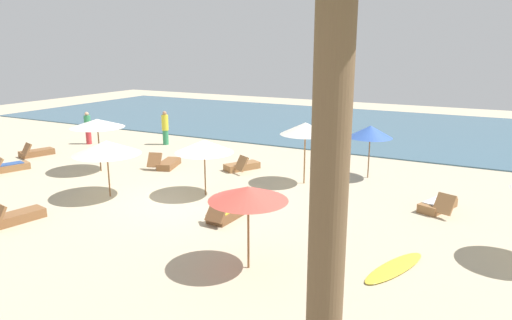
{
  "coord_description": "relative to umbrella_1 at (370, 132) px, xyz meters",
  "views": [
    {
      "loc": [
        8.87,
        -12.27,
        5.1
      ],
      "look_at": [
        1.33,
        2.02,
        1.1
      ],
      "focal_mm": 32.54,
      "sensor_mm": 36.0,
      "label": 1
    }
  ],
  "objects": [
    {
      "name": "ground_plane",
      "position": [
        -4.54,
        -5.45,
        -1.85
      ],
      "size": [
        60.0,
        60.0,
        0.0
      ],
      "primitive_type": "plane",
      "color": "#BCAD8E"
    },
    {
      "name": "lounger_1",
      "position": [
        2.95,
        -2.7,
        -1.67
      ],
      "size": [
        1.14,
        1.76,
        0.72
      ],
      "color": "olive",
      "rests_on": "ground_plane"
    },
    {
      "name": "ocean_water",
      "position": [
        -4.54,
        11.55,
        -1.82
      ],
      "size": [
        48.0,
        16.0,
        0.06
      ],
      "primitive_type": "cube",
      "color": "#3D6075",
      "rests_on": "ground_plane"
    },
    {
      "name": "umbrella_6",
      "position": [
        -10.12,
        -4.21,
        0.17
      ],
      "size": [
        2.2,
        2.2,
        2.19
      ],
      "color": "brown",
      "rests_on": "ground_plane"
    },
    {
      "name": "surfboard",
      "position": [
        2.57,
        -7.41,
        -1.82
      ],
      "size": [
        1.28,
        2.33,
        0.07
      ],
      "color": "gold",
      "rests_on": "ground_plane"
    },
    {
      "name": "person_1",
      "position": [
        -14.82,
        -0.49,
        -0.99
      ],
      "size": [
        0.36,
        0.36,
        1.71
      ],
      "color": "#BF3338",
      "rests_on": "ground_plane"
    },
    {
      "name": "lounger_2",
      "position": [
        -14.89,
        -3.68,
        -1.68
      ],
      "size": [
        1.03,
        1.74,
        0.74
      ],
      "color": "brown",
      "rests_on": "ground_plane"
    },
    {
      "name": "lounger_5",
      "position": [
        -13.5,
        -6.04,
        -1.67
      ],
      "size": [
        1.09,
        1.77,
        0.72
      ],
      "color": "olive",
      "rests_on": "ground_plane"
    },
    {
      "name": "lounger_3",
      "position": [
        -7.98,
        -9.64,
        -1.68
      ],
      "size": [
        0.89,
        1.72,
        0.74
      ],
      "color": "brown",
      "rests_on": "ground_plane"
    },
    {
      "name": "lounger_0",
      "position": [
        -4.99,
        -1.32,
        -1.68
      ],
      "size": [
        1.29,
        1.72,
        0.74
      ],
      "color": "olive",
      "rests_on": "ground_plane"
    },
    {
      "name": "lounger_6",
      "position": [
        -8.03,
        -2.45,
        -1.68
      ],
      "size": [
        1.08,
        1.76,
        0.73
      ],
      "color": "brown",
      "rests_on": "ground_plane"
    },
    {
      "name": "lounger_4",
      "position": [
        -2.61,
        -6.44,
        -1.68
      ],
      "size": [
        0.67,
        1.71,
        0.7
      ],
      "color": "brown",
      "rests_on": "ground_plane"
    },
    {
      "name": "person_0",
      "position": [
        -11.1,
        1.3,
        -0.96
      ],
      "size": [
        0.39,
        0.39,
        1.78
      ],
      "color": "#338C59",
      "rests_on": "ground_plane"
    },
    {
      "name": "umbrella_2",
      "position": [
        -7.31,
        -6.52,
        -0.11
      ],
      "size": [
        2.29,
        2.29,
        1.98
      ],
      "color": "brown",
      "rests_on": "ground_plane"
    },
    {
      "name": "umbrella_3",
      "position": [
        -1.95,
        -1.9,
        0.26
      ],
      "size": [
        1.89,
        1.89,
        2.34
      ],
      "color": "olive",
      "rests_on": "ground_plane"
    },
    {
      "name": "umbrella_1",
      "position": [
        0.0,
        0.0,
        0.0
      ],
      "size": [
        1.71,
        1.71,
        2.09
      ],
      "color": "brown",
      "rests_on": "ground_plane"
    },
    {
      "name": "umbrella_5",
      "position": [
        -4.47,
        -4.83,
        -0.11
      ],
      "size": [
        2.02,
        2.02,
        1.96
      ],
      "color": "brown",
      "rests_on": "ground_plane"
    },
    {
      "name": "umbrella_4",
      "position": [
        -0.5,
        -8.95,
        -0.02
      ],
      "size": [
        1.85,
        1.85,
        2.0
      ],
      "color": "brown",
      "rests_on": "ground_plane"
    }
  ]
}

